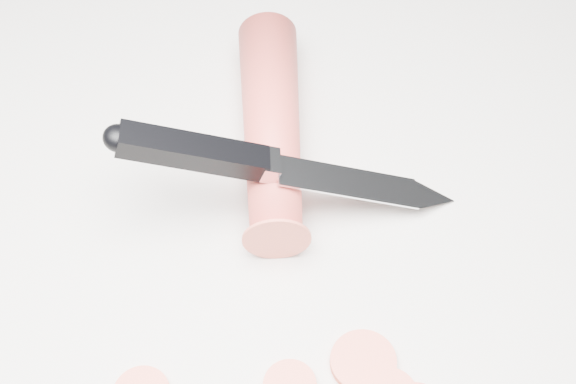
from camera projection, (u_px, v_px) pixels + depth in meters
ground at (240, 305)px, 0.50m from camera, size 2.40×2.40×0.00m
carrot at (272, 127)px, 0.56m from camera, size 0.13×0.18×0.04m
carrot_slice_2 at (363, 362)px, 0.48m from camera, size 0.04×0.04×0.01m
kitchen_knife at (290, 166)px, 0.51m from camera, size 0.21×0.14×0.09m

